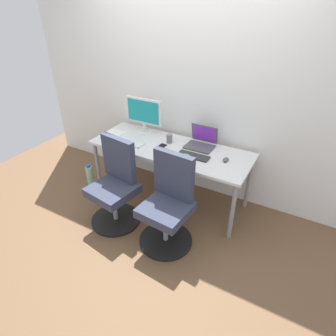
# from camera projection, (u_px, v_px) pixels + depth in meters

# --- Properties ---
(ground_plane) EXTENTS (5.28, 5.28, 0.00)m
(ground_plane) POSITION_uv_depth(u_px,v_px,m) (170.00, 197.00, 3.54)
(ground_plane) COLOR brown
(back_wall) EXTENTS (4.40, 0.04, 2.60)m
(back_wall) POSITION_uv_depth(u_px,v_px,m) (188.00, 85.00, 3.17)
(back_wall) COLOR white
(back_wall) RESTS_ON ground
(desk) EXTENTS (1.83, 0.68, 0.70)m
(desk) POSITION_uv_depth(u_px,v_px,m) (170.00, 152.00, 3.20)
(desk) COLOR silver
(desk) RESTS_ON ground
(office_chair_left) EXTENTS (0.54, 0.54, 0.94)m
(office_chair_left) POSITION_uv_depth(u_px,v_px,m) (116.00, 186.00, 3.00)
(office_chair_left) COLOR black
(office_chair_left) RESTS_ON ground
(office_chair_right) EXTENTS (0.54, 0.54, 0.94)m
(office_chair_right) POSITION_uv_depth(u_px,v_px,m) (168.00, 205.00, 2.73)
(office_chair_right) COLOR black
(office_chair_right) RESTS_ON ground
(water_bottle_on_floor) EXTENTS (0.09, 0.09, 0.31)m
(water_bottle_on_floor) POSITION_uv_depth(u_px,v_px,m) (90.00, 176.00, 3.69)
(water_bottle_on_floor) COLOR #A5D8B2
(water_bottle_on_floor) RESTS_ON ground
(desktop_monitor) EXTENTS (0.48, 0.18, 0.43)m
(desktop_monitor) POSITION_uv_depth(u_px,v_px,m) (144.00, 113.00, 3.39)
(desktop_monitor) COLOR silver
(desktop_monitor) RESTS_ON desk
(open_laptop) EXTENTS (0.31, 0.27, 0.22)m
(open_laptop) POSITION_uv_depth(u_px,v_px,m) (201.00, 141.00, 3.17)
(open_laptop) COLOR #4C4C51
(open_laptop) RESTS_ON desk
(keyboard_by_monitor) EXTENTS (0.34, 0.12, 0.02)m
(keyboard_by_monitor) POSITION_uv_depth(u_px,v_px,m) (130.00, 143.00, 3.25)
(keyboard_by_monitor) COLOR silver
(keyboard_by_monitor) RESTS_ON desk
(keyboard_by_laptop) EXTENTS (0.34, 0.12, 0.02)m
(keyboard_by_laptop) POSITION_uv_depth(u_px,v_px,m) (193.00, 156.00, 2.98)
(keyboard_by_laptop) COLOR #2D2D2D
(keyboard_by_laptop) RESTS_ON desk
(mouse_by_monitor) EXTENTS (0.06, 0.10, 0.03)m
(mouse_by_monitor) POSITION_uv_depth(u_px,v_px,m) (121.00, 146.00, 3.16)
(mouse_by_monitor) COLOR #B7B7B7
(mouse_by_monitor) RESTS_ON desk
(mouse_by_laptop) EXTENTS (0.06, 0.10, 0.03)m
(mouse_by_laptop) POSITION_uv_depth(u_px,v_px,m) (226.00, 160.00, 2.90)
(mouse_by_laptop) COLOR #515156
(mouse_by_laptop) RESTS_ON desk
(coffee_mug) EXTENTS (0.08, 0.08, 0.09)m
(coffee_mug) POSITION_uv_depth(u_px,v_px,m) (186.00, 159.00, 2.84)
(coffee_mug) COLOR green
(coffee_mug) RESTS_ON desk
(pen_cup) EXTENTS (0.07, 0.07, 0.10)m
(pen_cup) POSITION_uv_depth(u_px,v_px,m) (169.00, 139.00, 3.24)
(pen_cup) COLOR slate
(pen_cup) RESTS_ON desk
(phone_near_laptop) EXTENTS (0.07, 0.14, 0.01)m
(phone_near_laptop) POSITION_uv_depth(u_px,v_px,m) (161.00, 147.00, 3.17)
(phone_near_laptop) COLOR black
(phone_near_laptop) RESTS_ON desk
(paper_pile) EXTENTS (0.21, 0.30, 0.01)m
(paper_pile) POSITION_uv_depth(u_px,v_px,m) (113.00, 135.00, 3.44)
(paper_pile) COLOR white
(paper_pile) RESTS_ON desk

